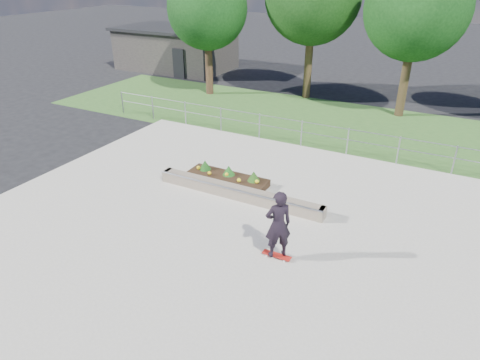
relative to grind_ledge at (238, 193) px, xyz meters
name	(u,v)px	position (x,y,z in m)	size (l,w,h in m)	color
ground	(210,232)	(0.19, -2.10, -0.26)	(120.00, 120.00, 0.00)	black
grass_verge	(325,123)	(0.19, 8.90, -0.25)	(30.00, 8.00, 0.02)	#2E5421
concrete_slab	(210,231)	(0.19, -2.10, -0.23)	(15.00, 15.00, 0.06)	#A39E91
fence	(302,130)	(0.19, 5.40, 0.51)	(20.06, 0.06, 1.20)	gray
building	(176,48)	(-13.81, 15.90, 1.25)	(8.40, 5.40, 3.00)	#2B2926
tree_far_left	(207,9)	(-7.81, 10.90, 4.59)	(4.55, 4.55, 7.15)	#362115
tree_mid_right	(417,9)	(3.19, 11.90, 4.97)	(4.90, 4.90, 7.70)	#312313
grind_ledge	(238,193)	(0.00, 0.00, 0.00)	(6.00, 0.44, 0.43)	#6B5D4F
planter_bed	(226,179)	(-0.90, 0.77, -0.02)	(3.00, 1.20, 0.61)	black
skateboarder	(278,225)	(2.45, -2.39, 0.83)	(0.83, 0.81, 2.00)	white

